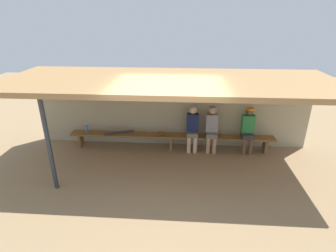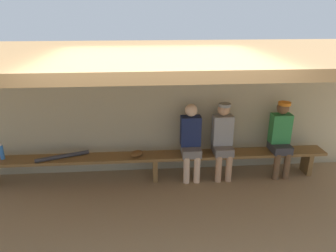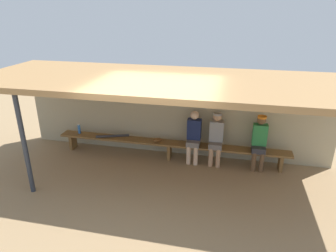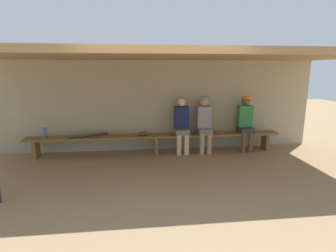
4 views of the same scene
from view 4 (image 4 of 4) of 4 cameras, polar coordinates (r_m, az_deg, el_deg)
The scene contains 10 objects.
ground_plane at distance 4.88m, azimuth -1.31°, elevation -11.69°, with size 24.00×24.00×0.00m, color #937754.
back_wall at distance 6.51m, azimuth -2.97°, elevation 4.50°, with size 8.00×0.20×2.20m, color tan.
dugout_roof at distance 5.16m, azimuth -2.17°, elevation 15.38°, with size 8.00×2.80×0.12m, color #9E7547.
bench at distance 6.21m, azimuth -2.63°, elevation -2.60°, with size 6.00×0.36×0.46m.
player_rightmost at distance 6.32m, azimuth 7.99°, elevation 0.90°, with size 0.34×0.42×1.34m.
player_near_post at distance 6.64m, azimuth 16.59°, elevation 1.07°, with size 0.34×0.42×1.34m.
player_in_red at distance 6.20m, azimuth 3.04°, elevation 0.63°, with size 0.34×0.42×1.34m.
water_bottle_orange at distance 6.55m, azimuth -25.45°, elevation -1.20°, with size 0.07×0.07×0.27m.
baseball_glove_worn at distance 6.15m, azimuth -5.51°, elevation -1.65°, with size 0.24×0.17×0.09m, color brown.
baseball_bat at distance 6.28m, azimuth -16.94°, elevation -1.97°, with size 0.07×0.07×0.88m, color #333338.
Camera 4 is at (-0.40, -4.44, 1.98)m, focal length 27.79 mm.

